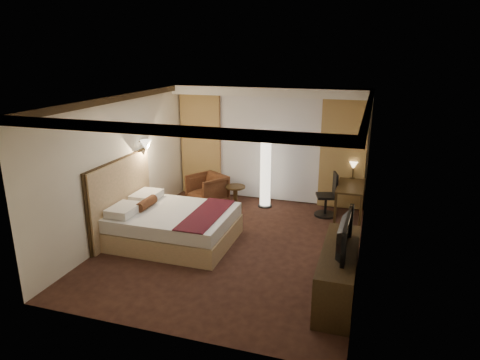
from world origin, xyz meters
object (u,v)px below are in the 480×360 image
(armchair, at_px, (207,188))
(side_table, at_px, (235,197))
(desk, at_px, (350,201))
(dresser, at_px, (338,272))
(floor_lamp, at_px, (265,175))
(television, at_px, (339,228))
(bed, at_px, (174,226))
(office_chair, at_px, (326,194))

(armchair, distance_m, side_table, 0.71)
(desk, distance_m, dresser, 3.20)
(dresser, bearing_deg, armchair, 136.94)
(floor_lamp, distance_m, television, 3.85)
(desk, bearing_deg, television, -89.64)
(floor_lamp, bearing_deg, armchair, -169.65)
(desk, height_order, dresser, desk)
(dresser, bearing_deg, bed, 162.92)
(office_chair, xyz_separation_m, television, (0.52, -3.15, 0.58))
(armchair, bearing_deg, desk, 34.22)
(floor_lamp, xyz_separation_m, office_chair, (1.40, -0.17, -0.27))
(office_chair, distance_m, television, 3.25)
(side_table, bearing_deg, office_chair, 2.13)
(dresser, bearing_deg, desk, 90.89)
(office_chair, bearing_deg, dresser, -96.24)
(bed, relative_size, desk, 1.76)
(office_chair, bearing_deg, television, -96.77)
(armchair, distance_m, dresser, 4.51)
(bed, distance_m, television, 3.31)
(side_table, distance_m, television, 4.09)
(office_chair, bearing_deg, side_table, 165.97)
(dresser, bearing_deg, office_chair, 99.92)
(side_table, xyz_separation_m, office_chair, (2.04, 0.08, 0.24))
(television, bearing_deg, office_chair, 10.86)
(side_table, bearing_deg, bed, -103.53)
(bed, distance_m, dresser, 3.25)
(bed, bearing_deg, television, -17.24)
(floor_lamp, height_order, dresser, floor_lamp)
(armchair, relative_size, dresser, 0.41)
(television, bearing_deg, dresser, -88.53)
(armchair, xyz_separation_m, dresser, (3.29, -3.08, -0.02))
(floor_lamp, bearing_deg, office_chair, -6.82)
(television, bearing_deg, bed, 74.23)
(side_table, relative_size, dresser, 0.26)
(bed, distance_m, armchair, 2.13)
(bed, height_order, office_chair, office_chair)
(armchair, height_order, side_table, armchair)
(desk, relative_size, television, 1.09)
(armchair, xyz_separation_m, side_table, (0.70, 0.00, -0.14))
(bed, relative_size, side_table, 4.30)
(armchair, bearing_deg, dresser, -11.07)
(armchair, relative_size, desk, 0.63)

